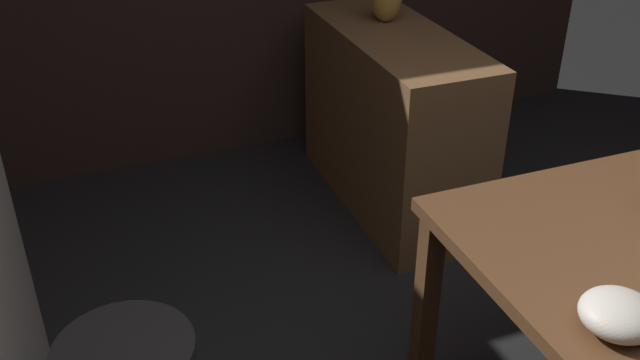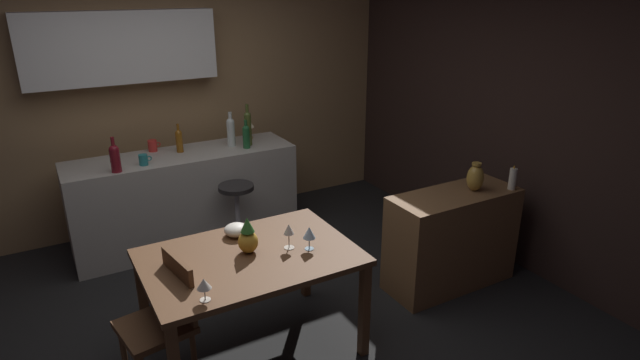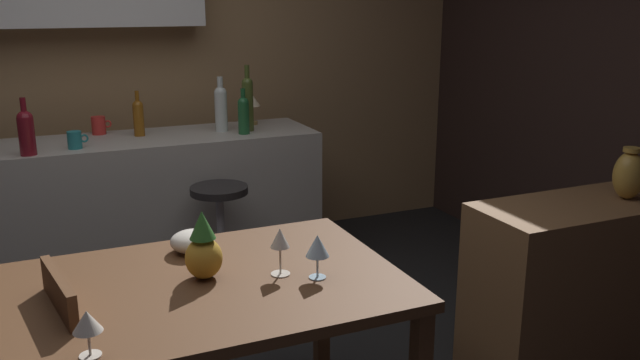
{
  "view_description": "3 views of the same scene",
  "coord_description": "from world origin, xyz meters",
  "views": [
    {
      "loc": [
        -0.89,
        1.0,
        1.82
      ],
      "look_at": [
        0.59,
        0.43,
        0.89
      ],
      "focal_mm": 40.36,
      "sensor_mm": 36.0,
      "label": 1
    },
    {
      "loc": [
        -1.11,
        -3.15,
        2.39
      ],
      "look_at": [
        0.94,
        0.45,
        0.82
      ],
      "focal_mm": 29.14,
      "sensor_mm": 36.0,
      "label": 2
    },
    {
      "loc": [
        -0.52,
        -2.45,
        1.69
      ],
      "look_at": [
        0.77,
        0.5,
        0.81
      ],
      "focal_mm": 37.1,
      "sensor_mm": 36.0,
      "label": 3
    }
  ],
  "objects": [
    {
      "name": "wall_kitchen_back",
      "position": [
        -0.06,
        2.08,
        1.41
      ],
      "size": [
        5.2,
        0.33,
        2.6
      ],
      "color": "#9E7A51",
      "rests_on": "ground_plane"
    },
    {
      "name": "wall_side_right",
      "position": [
        2.55,
        0.3,
        1.3
      ],
      "size": [
        0.1,
        4.4,
        2.6
      ],
      "primitive_type": "cube",
      "color": "#33231E",
      "rests_on": "ground_plane"
    },
    {
      "name": "dining_table",
      "position": [
        -0.04,
        -0.34,
        0.66
      ],
      "size": [
        1.36,
        0.94,
        0.74
      ],
      "color": "#56351E",
      "rests_on": "ground_plane"
    },
    {
      "name": "kitchen_counter",
      "position": [
        0.04,
        1.5,
        0.45
      ],
      "size": [
        2.1,
        0.6,
        0.9
      ],
      "primitive_type": "cube",
      "color": "#B2ADA3",
      "rests_on": "ground_plane"
    },
    {
      "name": "sideboard_cabinet",
      "position": [
        1.73,
        -0.35,
        0.41
      ],
      "size": [
        1.1,
        0.44,
        0.82
      ],
      "primitive_type": "cube",
      "color": "brown",
      "rests_on": "ground_plane"
    },
    {
      "name": "bar_stool",
      "position": [
        0.37,
        0.98,
        0.37
      ],
      "size": [
        0.34,
        0.34,
        0.7
      ],
      "color": "#262323",
      "rests_on": "ground_plane"
    },
    {
      "name": "wine_glass_left",
      "position": [
        0.23,
        -0.38,
        0.87
      ],
      "size": [
        0.07,
        0.07,
        0.17
      ],
      "color": "silver",
      "rests_on": "dining_table"
    },
    {
      "name": "wine_glass_right",
      "position": [
        0.34,
        -0.46,
        0.86
      ],
      "size": [
        0.08,
        0.08,
        0.16
      ],
      "color": "silver",
      "rests_on": "dining_table"
    },
    {
      "name": "wine_glass_center",
      "position": [
        -0.45,
        -0.7,
        0.84
      ],
      "size": [
        0.08,
        0.08,
        0.14
      ],
      "color": "silver",
      "rests_on": "dining_table"
    },
    {
      "name": "pineapple_centerpiece",
      "position": [
        -0.03,
        -0.3,
        0.84
      ],
      "size": [
        0.13,
        0.13,
        0.25
      ],
      "color": "gold",
      "rests_on": "dining_table"
    },
    {
      "name": "fruit_bowl",
      "position": [
        -0.01,
        -0.03,
        0.78
      ],
      "size": [
        0.17,
        0.17,
        0.09
      ],
      "primitive_type": "ellipsoid",
      "color": "beige",
      "rests_on": "dining_table"
    },
    {
      "name": "wine_bottle_ruby",
      "position": [
        -0.57,
        1.28,
        1.03
      ],
      "size": [
        0.08,
        0.08,
        0.3
      ],
      "color": "maroon",
      "rests_on": "kitchen_counter"
    },
    {
      "name": "wine_bottle_green",
      "position": [
        0.65,
        1.37,
        1.03
      ],
      "size": [
        0.07,
        0.07,
        0.28
      ],
      "color": "#1E592D",
      "rests_on": "kitchen_counter"
    },
    {
      "name": "wine_bottle_olive",
      "position": [
        0.7,
        1.46,
        1.09
      ],
      "size": [
        0.07,
        0.07,
        0.41
      ],
      "color": "#475623",
      "rests_on": "kitchen_counter"
    },
    {
      "name": "wine_bottle_amber",
      "position": [
        0.05,
        1.57,
        1.02
      ],
      "size": [
        0.06,
        0.06,
        0.27
      ],
      "color": "#8C5114",
      "rests_on": "kitchen_counter"
    },
    {
      "name": "wine_bottle_clear",
      "position": [
        0.54,
        1.51,
        1.06
      ],
      "size": [
        0.08,
        0.08,
        0.34
      ],
      "color": "silver",
      "rests_on": "kitchen_counter"
    },
    {
      "name": "cup_red",
      "position": [
        -0.17,
        1.72,
        0.95
      ],
      "size": [
        0.12,
        0.08,
        0.11
      ],
      "color": "red",
      "rests_on": "kitchen_counter"
    },
    {
      "name": "cup_teal",
      "position": [
        -0.33,
        1.35,
        0.95
      ],
      "size": [
        0.11,
        0.08,
        0.1
      ],
      "color": "teal",
      "rests_on": "kitchen_counter"
    },
    {
      "name": "counter_lamp",
      "position": [
        0.79,
        1.66,
        1.05
      ],
      "size": [
        0.12,
        0.12,
        0.21
      ],
      "color": "#A58447",
      "rests_on": "kitchen_counter"
    },
    {
      "name": "vase_brass",
      "position": [
        1.9,
        -0.38,
        0.93
      ],
      "size": [
        0.14,
        0.14,
        0.24
      ],
      "color": "#B78C38",
      "rests_on": "sideboard_cabinet"
    }
  ]
}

